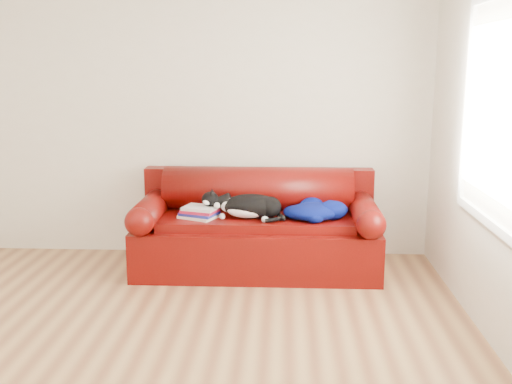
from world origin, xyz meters
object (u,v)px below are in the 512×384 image
(sofa_base, at_px, (257,244))
(book_stack, at_px, (200,212))
(cat, at_px, (251,207))
(blanket, at_px, (315,210))

(sofa_base, bearing_deg, book_stack, -166.00)
(cat, bearing_deg, sofa_base, 77.13)
(sofa_base, distance_m, book_stack, 0.59)
(book_stack, bearing_deg, blanket, 1.57)
(cat, relative_size, blanket, 1.10)
(blanket, bearing_deg, sofa_base, 169.31)
(sofa_base, xyz_separation_m, cat, (-0.05, -0.11, 0.36))
(blanket, bearing_deg, book_stack, -178.43)
(cat, height_order, blanket, cat)
(sofa_base, distance_m, cat, 0.38)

